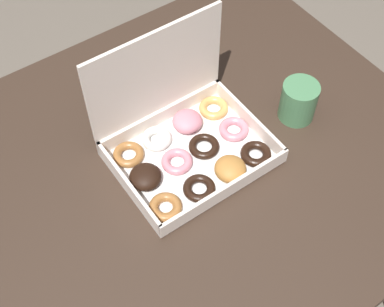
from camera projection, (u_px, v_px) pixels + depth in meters
name	position (u px, v px, depth m)	size (l,w,h in m)	color
ground_plane	(183.00, 291.00, 1.81)	(8.00, 8.00, 0.00)	#6B6054
dining_table	(180.00, 187.00, 1.28)	(1.19, 0.97, 0.75)	#38281E
donut_box	(185.00, 139.00, 1.19)	(0.34, 0.27, 0.28)	white
coffee_mug	(299.00, 101.00, 1.25)	(0.09, 0.09, 0.10)	#4C8456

